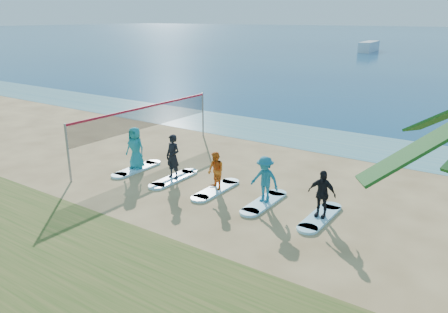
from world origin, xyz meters
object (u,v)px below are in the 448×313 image
Objects in this scene: surfboard_2 at (216,190)px; surfboard_3 at (264,202)px; surfboard_1 at (174,179)px; student_0 at (135,148)px; student_4 at (322,194)px; boat_offshore_a at (368,52)px; surfboard_4 at (320,217)px; student_2 at (216,171)px; student_3 at (265,179)px; student_1 at (173,157)px; surfboard_0 at (137,169)px; volleyball_net at (146,118)px.

surfboard_2 is 1.00× the size of surfboard_3.
student_0 is at bearing 180.00° from surfboard_1.
student_0 is 1.14× the size of student_4.
boat_offshore_a is 76.17m from surfboard_1.
student_4 is (0.00, 0.00, 0.87)m from surfboard_4.
student_4 reaches higher than student_2.
student_3 is at bearing 0.00° from surfboard_2.
student_2 is at bearing 180.00° from surfboard_4.
student_2 is (2.19, 0.00, -0.19)m from student_1.
surfboard_0 is at bearing -178.30° from student_3.
surfboard_4 is at bearing 0.00° from student_4.
student_0 is 8.82m from surfboard_4.
boat_offshore_a is 5.13× the size of student_3.
student_2 is (16.73, -74.77, 0.84)m from boat_offshore_a.
surfboard_3 and surfboard_4 have the same top height.
surfboard_1 is at bearing 180.00° from surfboard_3.
surfboard_1 is 2.19m from surfboard_2.
student_0 is 0.86× the size of surfboard_1.
boat_offshore_a reaches higher than surfboard_4.
volleyball_net reaches higher than student_3.
volleyball_net is 4.13× the size of surfboard_1.
student_0 is 2.40m from surfboard_1.
surfboard_2 is 4.47m from student_4.
student_0 reaches higher than student_3.
student_3 is (0.00, 0.00, 0.91)m from surfboard_3.
surfboard_2 is at bearing 0.00° from student_2.
surfboard_3 is at bearing 0.00° from student_3.
student_4 reaches higher than boat_offshore_a.
surfboard_1 and surfboard_2 have the same top height.
boat_offshore_a is 4.04× the size of surfboard_1.
surfboard_0 is 8.76m from surfboard_4.
student_2 is (0.00, 0.00, 0.79)m from surfboard_2.
surfboard_2 is at bearing 0.00° from surfboard_0.
surfboard_0 and surfboard_4 have the same top height.
student_4 is (8.76, 0.00, 0.87)m from surfboard_0.
volleyball_net is at bearing 167.93° from student_3.
surfboard_0 is 1.00× the size of surfboard_3.
surfboard_2 and surfboard_4 have the same top height.
surfboard_3 is (4.38, 0.00, 0.00)m from surfboard_1.
surfboard_1 is at bearing 0.00° from surfboard_0.
student_0 is at bearing 180.00° from surfboard_4.
volleyball_net is 4.13× the size of surfboard_4.
surfboard_3 is at bearing 180.00° from surfboard_4.
student_4 reaches higher than surfboard_0.
surfboard_4 is (6.57, 0.00, 0.00)m from surfboard_1.
surfboard_1 is 1.17× the size of student_1.
surfboard_1 is 6.57m from surfboard_4.
surfboard_3 is at bearing -13.77° from volleyball_net.
surfboard_0 and surfboard_3 have the same top height.
student_3 is 2.37m from surfboard_4.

